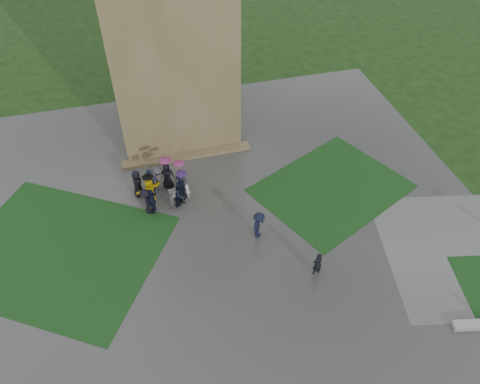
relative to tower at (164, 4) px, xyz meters
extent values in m
plane|color=black|center=(0.00, -15.00, -9.00)|extent=(120.00, 120.00, 0.00)
cube|color=#333431|center=(0.00, -13.00, -8.99)|extent=(34.00, 34.00, 0.02)
cube|color=black|center=(-8.50, -11.00, -8.97)|extent=(14.10, 13.46, 0.01)
cube|color=black|center=(8.50, -10.00, -8.97)|extent=(11.12, 10.15, 0.01)
cube|color=brown|center=(0.00, 0.00, 0.00)|extent=(8.00, 8.00, 18.00)
cube|color=brown|center=(0.00, -4.40, -8.87)|extent=(9.00, 0.80, 0.22)
cube|color=beige|center=(-1.15, -8.40, -8.60)|extent=(1.33, 0.57, 0.05)
cube|color=beige|center=(-1.66, -8.47, -8.80)|extent=(0.12, 0.35, 0.36)
cube|color=beige|center=(-0.64, -8.32, -8.80)|extent=(0.12, 0.35, 0.36)
cube|color=beige|center=(-1.18, -8.21, -8.40)|extent=(1.28, 0.23, 0.34)
imported|color=black|center=(-0.92, -8.50, -8.23)|extent=(0.59, 0.65, 1.50)
imported|color=black|center=(-0.92, -7.50, -8.24)|extent=(0.82, 0.65, 1.48)
imported|color=black|center=(-1.69, -7.10, -8.04)|extent=(1.04, 0.83, 1.87)
imported|color=#3B3B40|center=(-2.30, -7.24, -8.07)|extent=(1.32, 0.99, 1.83)
imported|color=black|center=(-2.79, -7.51, -8.03)|extent=(0.74, 0.53, 1.90)
imported|color=black|center=(-3.62, -7.43, -8.02)|extent=(0.66, 0.95, 1.92)
imported|color=yellow|center=(-2.94, -8.22, -8.06)|extent=(1.81, 1.26, 1.85)
imported|color=black|center=(-3.27, -9.13, -8.06)|extent=(0.72, 1.23, 1.83)
imported|color=black|center=(-2.91, -9.20, -8.05)|extent=(1.05, 1.25, 1.86)
imported|color=#3B3B40|center=(-1.77, -9.27, -8.20)|extent=(0.53, 0.65, 1.56)
imported|color=black|center=(-1.21, -8.95, -8.20)|extent=(1.01, 1.01, 1.56)
imported|color=black|center=(-1.13, -9.01, -8.05)|extent=(1.04, 0.90, 1.86)
imported|color=#BE4E90|center=(-1.69, -7.10, -6.94)|extent=(0.77, 0.77, 0.68)
imported|color=#5E338E|center=(-0.92, -8.50, -7.00)|extent=(0.68, 0.68, 0.60)
imported|color=black|center=(-2.94, -8.22, -7.05)|extent=(0.67, 0.67, 0.59)
imported|color=#BE4E90|center=(-0.92, -7.50, -6.99)|extent=(0.71, 0.71, 0.62)
imported|color=black|center=(2.75, -12.71, -8.06)|extent=(1.22, 1.31, 1.83)
imported|color=black|center=(5.01, -16.08, -8.18)|extent=(0.65, 0.50, 1.60)
camera|label=1|loc=(-2.91, -29.93, 11.70)|focal=35.00mm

